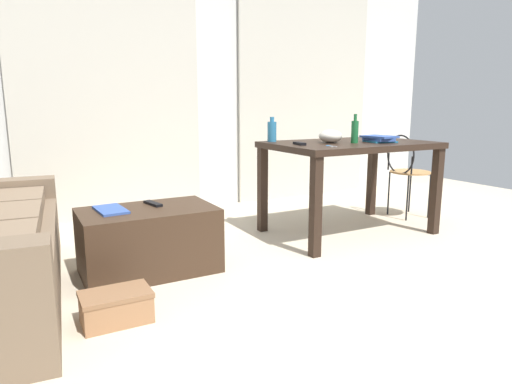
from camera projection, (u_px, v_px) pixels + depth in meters
ground_plane at (322, 253)px, 3.37m from camera, size 7.49×7.49×0.00m
wall_back at (215, 81)px, 4.80m from camera, size 5.86×0.10×2.69m
curtains at (219, 96)px, 4.76m from camera, size 4.01×0.03×2.39m
coffee_table at (149, 240)px, 2.96m from camera, size 0.86×0.53×0.43m
craft_table at (350, 154)px, 3.79m from camera, size 1.36×0.88×0.79m
wire_chair at (405, 166)px, 4.37m from camera, size 0.39×0.40×0.82m
bottle_near at (355, 131)px, 3.65m from camera, size 0.06×0.06×0.24m
bottle_far at (272, 131)px, 3.79m from camera, size 0.08×0.08×0.21m
bowl at (331, 136)px, 3.68m from camera, size 0.19×0.19×0.11m
book_stack at (379, 139)px, 3.74m from camera, size 0.26×0.28×0.06m
tv_remote_on_table at (299, 144)px, 3.50m from camera, size 0.07×0.15×0.02m
scissors at (330, 146)px, 3.38m from camera, size 0.06×0.12×0.00m
tv_remote_primary at (153, 204)px, 3.03m from camera, size 0.09×0.19×0.02m
magazine at (111, 210)px, 2.86m from camera, size 0.19×0.31×0.02m
shoebox at (116, 307)px, 2.29m from camera, size 0.35×0.22×0.16m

